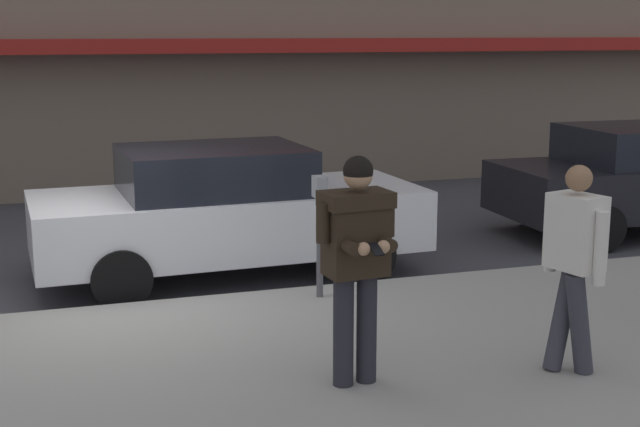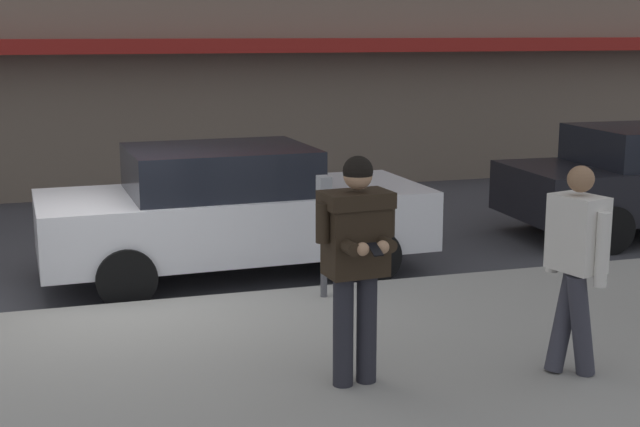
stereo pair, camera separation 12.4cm
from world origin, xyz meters
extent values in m
plane|color=#3D3D42|center=(0.00, 0.00, 0.00)|extent=(80.00, 80.00, 0.00)
cube|color=#99968E|center=(1.00, -2.85, 0.07)|extent=(32.00, 5.30, 0.14)
cube|color=silver|center=(1.00, 0.05, 0.00)|extent=(28.00, 0.12, 0.01)
cube|color=maroon|center=(1.00, 6.15, 2.60)|extent=(26.60, 0.70, 0.24)
cube|color=silver|center=(1.51, 0.98, 0.67)|extent=(4.57, 2.00, 0.70)
cube|color=black|center=(1.33, 0.97, 1.28)|extent=(2.13, 1.72, 0.52)
cylinder|color=black|center=(2.87, 1.89, 0.32)|extent=(0.65, 0.25, 0.64)
cylinder|color=black|center=(2.94, 0.18, 0.32)|extent=(0.65, 0.25, 0.64)
cylinder|color=black|center=(0.08, 1.78, 0.32)|extent=(0.65, 0.25, 0.64)
cylinder|color=black|center=(0.15, 0.07, 0.32)|extent=(0.65, 0.25, 0.64)
cylinder|color=black|center=(6.40, 2.31, 0.32)|extent=(0.64, 0.23, 0.64)
cylinder|color=black|center=(6.36, 0.60, 0.32)|extent=(0.64, 0.23, 0.64)
cylinder|color=#23232B|center=(1.76, -2.88, 0.58)|extent=(0.16, 0.16, 0.88)
cylinder|color=#23232B|center=(1.56, -2.90, 0.58)|extent=(0.16, 0.16, 0.88)
cube|color=black|center=(1.66, -2.89, 1.34)|extent=(0.49, 0.34, 0.64)
cube|color=black|center=(1.66, -2.89, 1.61)|extent=(0.55, 0.39, 0.12)
cylinder|color=black|center=(1.93, -2.86, 1.45)|extent=(0.11, 0.11, 0.30)
cylinder|color=black|center=(1.82, -3.03, 1.30)|extent=(0.13, 0.31, 0.10)
sphere|color=tan|center=(1.77, -3.18, 1.30)|extent=(0.10, 0.10, 0.10)
cylinder|color=black|center=(1.39, -2.91, 1.45)|extent=(0.11, 0.11, 0.30)
cylinder|color=black|center=(1.53, -3.06, 1.30)|extent=(0.13, 0.31, 0.10)
sphere|color=tan|center=(1.61, -3.19, 1.30)|extent=(0.10, 0.10, 0.10)
cube|color=black|center=(1.69, -3.23, 1.30)|extent=(0.09, 0.15, 0.07)
sphere|color=tan|center=(1.66, -2.92, 1.80)|extent=(0.22, 0.22, 0.22)
sphere|color=black|center=(1.66, -2.92, 1.83)|extent=(0.23, 0.23, 0.23)
cylinder|color=#33333D|center=(3.42, -3.28, 0.57)|extent=(0.35, 0.23, 0.87)
cylinder|color=#33333D|center=(3.37, -3.10, 0.57)|extent=(0.35, 0.23, 0.87)
cube|color=silver|center=(3.39, -3.19, 1.30)|extent=(0.38, 0.48, 0.60)
cylinder|color=silver|center=(3.46, -3.43, 1.22)|extent=(0.10, 0.10, 0.58)
cylinder|color=silver|center=(3.33, -2.95, 1.22)|extent=(0.10, 0.10, 0.58)
sphere|color=#8C6647|center=(3.39, -3.19, 1.73)|extent=(0.21, 0.21, 0.21)
cylinder|color=#4C4C51|center=(2.11, -0.60, 0.67)|extent=(0.07, 0.07, 1.05)
cube|color=gray|center=(2.11, -0.60, 1.30)|extent=(0.12, 0.18, 0.22)
camera|label=1|loc=(-0.63, -9.07, 2.86)|focal=50.00mm
camera|label=2|loc=(-0.51, -9.11, 2.86)|focal=50.00mm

